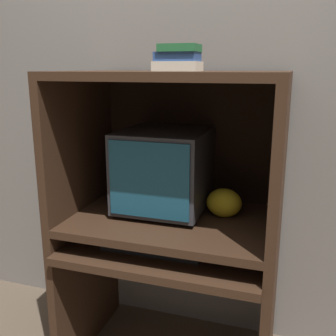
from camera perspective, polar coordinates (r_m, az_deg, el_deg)
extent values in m
cube|color=gray|center=(2.11, 3.80, 9.93)|extent=(6.00, 0.06, 2.60)
cube|color=#382316|center=(2.23, -11.55, -16.27)|extent=(0.04, 0.65, 0.67)
cube|color=#382316|center=(2.00, 14.37, -20.41)|extent=(0.04, 0.65, 0.67)
cube|color=#382316|center=(1.77, -1.15, -12.88)|extent=(0.90, 0.38, 0.04)
cube|color=#382316|center=(2.06, -12.10, -6.85)|extent=(0.04, 0.65, 0.11)
cube|color=#382316|center=(1.81, 15.15, -10.14)|extent=(0.04, 0.65, 0.11)
cube|color=#382316|center=(1.87, 0.56, -7.55)|extent=(0.90, 0.65, 0.04)
cube|color=#382316|center=(1.96, -12.69, 3.81)|extent=(0.04, 0.65, 0.66)
cube|color=#382316|center=(1.69, 16.00, 1.96)|extent=(0.04, 0.65, 0.66)
cube|color=#382316|center=(1.73, 0.62, 13.29)|extent=(0.90, 0.65, 0.04)
cube|color=black|center=(2.06, 3.22, 4.67)|extent=(0.90, 0.01, 0.66)
cylinder|color=#333338|center=(1.95, -0.48, -5.70)|extent=(0.23, 0.23, 0.02)
cube|color=#333338|center=(1.89, -0.50, -0.09)|extent=(0.40, 0.43, 0.37)
cube|color=navy|center=(1.70, -2.83, -1.82)|extent=(0.37, 0.01, 0.34)
cube|color=black|center=(1.78, -2.23, -11.62)|extent=(0.45, 0.14, 0.02)
cube|color=#333335|center=(1.78, -2.23, -11.24)|extent=(0.41, 0.11, 0.01)
ellipsoid|color=#28282B|center=(1.71, 7.03, -12.76)|extent=(0.07, 0.05, 0.03)
ellipsoid|color=gold|center=(1.86, 8.13, -5.01)|extent=(0.16, 0.12, 0.13)
cube|color=beige|center=(1.73, 1.42, 14.54)|extent=(0.19, 0.14, 0.04)
cube|color=navy|center=(1.74, 1.40, 15.84)|extent=(0.18, 0.13, 0.04)
cube|color=#236638|center=(1.73, 1.73, 17.02)|extent=(0.16, 0.14, 0.03)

